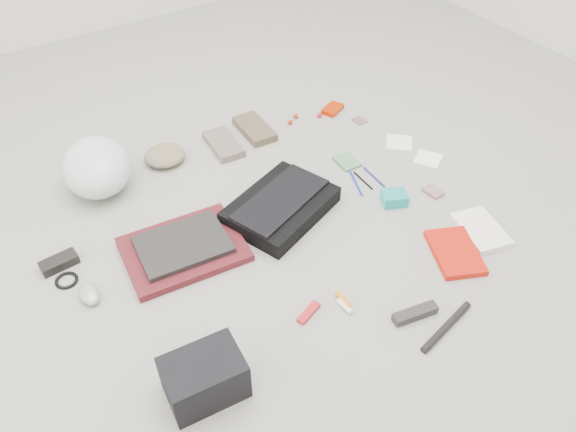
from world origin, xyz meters
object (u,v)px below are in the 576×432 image
bike_helmet (97,167)px  accordion_wallet (394,198)px  book_red (455,252)px  laptop (183,244)px  messenger_bag (281,207)px  camera_bag (204,377)px

bike_helmet → accordion_wallet: bike_helmet is taller
book_red → bike_helmet: bearing=155.2°
laptop → book_red: laptop is taller
bike_helmet → book_red: (0.91, -1.04, -0.09)m
messenger_bag → bike_helmet: bearing=114.2°
accordion_wallet → messenger_bag: bearing=179.5°
laptop → bike_helmet: bike_helmet is taller
book_red → accordion_wallet: 0.33m
laptop → bike_helmet: (-0.12, 0.51, 0.06)m
messenger_bag → accordion_wallet: size_ratio=4.29×
messenger_bag → accordion_wallet: messenger_bag is taller
accordion_wallet → laptop: bearing=-169.7°
laptop → book_red: size_ratio=1.36×
messenger_bag → camera_bag: (-0.58, -0.51, 0.04)m
bike_helmet → book_red: size_ratio=1.45×
bike_helmet → messenger_bag: bearing=-33.3°
laptop → accordion_wallet: size_ratio=3.33×
bike_helmet → book_red: bearing=-36.6°
book_red → accordion_wallet: accordion_wallet is taller
camera_bag → book_red: 0.98m
messenger_bag → accordion_wallet: bearing=-45.3°
messenger_bag → camera_bag: camera_bag is taller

